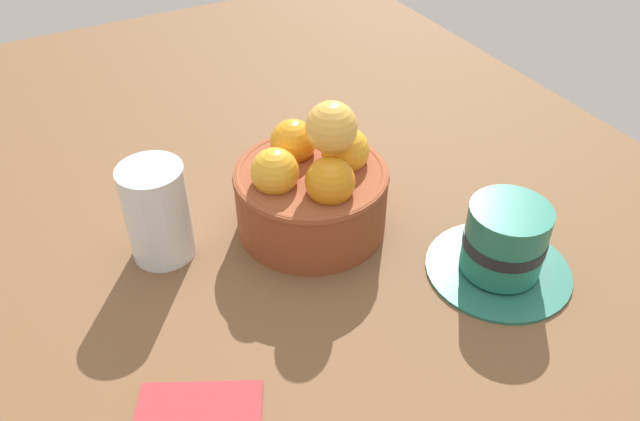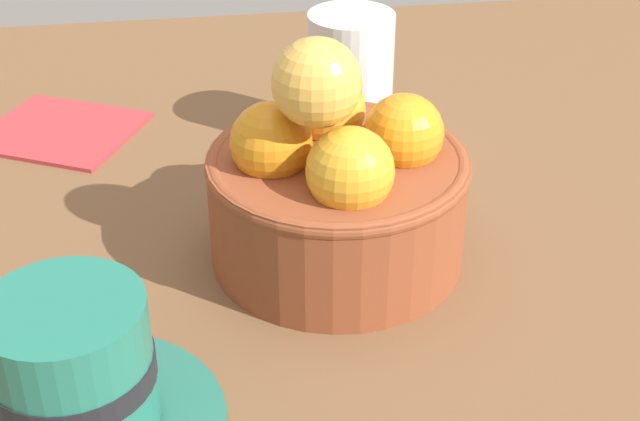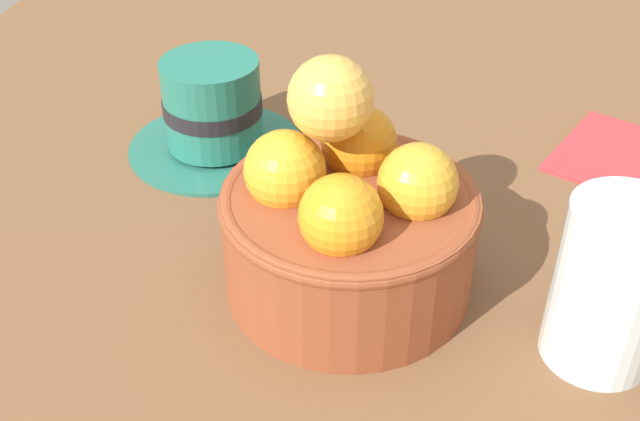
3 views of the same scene
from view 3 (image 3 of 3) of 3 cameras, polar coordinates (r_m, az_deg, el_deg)
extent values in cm
cube|color=brown|center=(49.97, 1.96, -6.88)|extent=(122.47, 83.72, 3.64)
cylinder|color=brown|center=(46.60, 2.09, -2.22)|extent=(14.81, 14.81, 6.70)
torus|color=brown|center=(44.83, 2.17, 0.74)|extent=(15.01, 15.01, 1.00)
sphere|color=orange|center=(47.02, 3.21, 4.88)|extent=(4.58, 4.58, 4.58)
sphere|color=gold|center=(44.71, -2.47, 3.10)|extent=(4.69, 4.69, 4.69)
sphere|color=orange|center=(40.94, 1.08, -0.36)|extent=(4.51, 4.51, 4.51)
sphere|color=gold|center=(43.45, 7.03, 1.75)|extent=(4.52, 4.52, 4.52)
sphere|color=#ECAF49|center=(43.21, 0.75, 8.07)|extent=(4.76, 4.76, 4.76)
cylinder|color=#266B5B|center=(61.92, -7.50, 4.72)|extent=(13.44, 13.44, 0.60)
cylinder|color=#237260|center=(60.11, -7.77, 7.71)|extent=(7.32, 7.32, 6.74)
cylinder|color=black|center=(60.20, -7.76, 7.55)|extent=(7.48, 7.48, 1.21)
cylinder|color=silver|center=(43.99, 20.30, -5.11)|extent=(6.03, 6.03, 9.69)
cube|color=#B23338|center=(64.34, 21.17, 3.69)|extent=(13.69, 13.18, 0.60)
camera|label=1|loc=(0.83, 29.55, 39.47)|focal=36.14mm
camera|label=2|loc=(0.66, -44.30, 26.96)|focal=51.93mm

